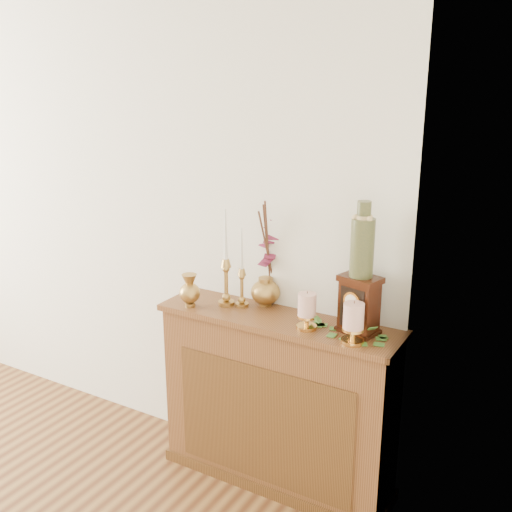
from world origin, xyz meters
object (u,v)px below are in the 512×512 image
Objects in this scene: candlestick_left at (226,274)px; bud_vase at (190,291)px; ceramic_vase at (362,243)px; candlestick_center at (242,281)px; ginger_jar at (269,257)px; mantel_clock at (359,305)px.

bud_vase is at bearing -143.47° from candlestick_left.
ceramic_vase is at bearing 8.32° from bud_vase.
candlestick_center is 0.74× the size of ginger_jar.
candlestick_center is at bearing 179.21° from ceramic_vase.
candlestick_left is at bearing -141.40° from ginger_jar.
candlestick_left is at bearing 36.53° from bud_vase.
candlestick_center is at bearing 30.43° from bud_vase.
candlestick_left is at bearing -163.39° from candlestick_center.
ceramic_vase is (0.00, 0.00, 0.29)m from mantel_clock.
candlestick_center is (0.08, 0.02, -0.03)m from candlestick_left.
ginger_jar is at bearing 50.68° from candlestick_center.
bud_vase is 0.93m from ceramic_vase.
candlestick_left is 0.71m from mantel_clock.
bud_vase is (-0.15, -0.11, -0.08)m from candlestick_left.
candlestick_left is 0.76m from ceramic_vase.
ceramic_vase reaches higher than mantel_clock.
bud_vase is 0.44m from ginger_jar.
mantel_clock is at bearing 8.17° from bud_vase.
ginger_jar is at bearing 38.60° from candlestick_left.
candlestick_left is 0.20m from bud_vase.
mantel_clock reaches higher than bud_vase.
candlestick_left reaches higher than mantel_clock.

